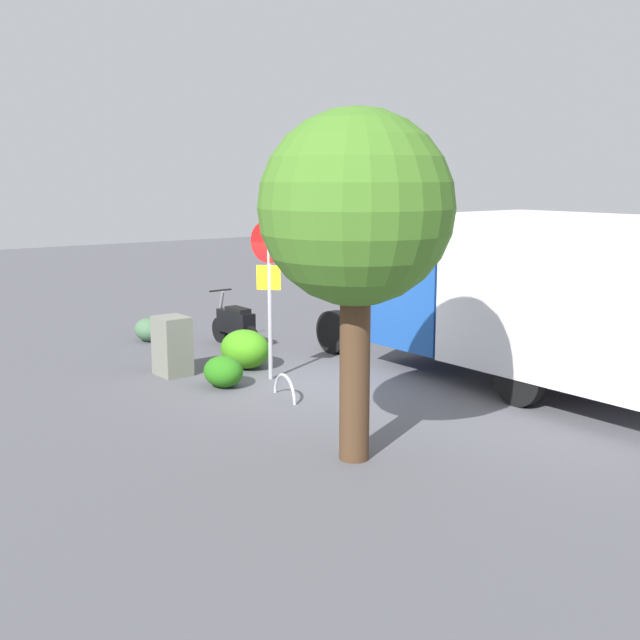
# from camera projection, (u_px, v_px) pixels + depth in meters

# --- Properties ---
(ground_plane) EXTENTS (60.00, 60.00, 0.00)m
(ground_plane) POSITION_uv_depth(u_px,v_px,m) (307.00, 382.00, 13.95)
(ground_plane) COLOR #4E4D53
(box_truck_near) EXTENTS (7.88, 2.55, 3.04)m
(box_truck_near) POSITION_uv_depth(u_px,v_px,m) (534.00, 295.00, 13.20)
(box_truck_near) COLOR black
(box_truck_near) RESTS_ON ground
(motorcycle) EXTENTS (1.81, 0.55, 1.20)m
(motorcycle) POSITION_uv_depth(u_px,v_px,m) (235.00, 324.00, 16.69)
(motorcycle) COLOR black
(motorcycle) RESTS_ON ground
(stop_sign) EXTENTS (0.71, 0.33, 2.90)m
(stop_sign) POSITION_uv_depth(u_px,v_px,m) (269.00, 275.00, 13.80)
(stop_sign) COLOR #9E9EA3
(stop_sign) RESTS_ON ground
(street_tree) EXTENTS (2.46, 2.46, 4.51)m
(street_tree) POSITION_uv_depth(u_px,v_px,m) (356.00, 212.00, 9.58)
(street_tree) COLOR #47301E
(street_tree) RESTS_ON ground
(utility_cabinet) EXTENTS (0.68, 0.58, 1.11)m
(utility_cabinet) POSITION_uv_depth(u_px,v_px,m) (172.00, 346.00, 14.36)
(utility_cabinet) COLOR slate
(utility_cabinet) RESTS_ON ground
(bike_rack_hoop) EXTENTS (0.85, 0.17, 0.85)m
(bike_rack_hoop) POSITION_uv_depth(u_px,v_px,m) (285.00, 399.00, 12.91)
(bike_rack_hoop) COLOR #B7B7BC
(bike_rack_hoop) RESTS_ON ground
(shrub_near_sign) EXTENTS (1.09, 0.90, 0.75)m
(shrub_near_sign) POSITION_uv_depth(u_px,v_px,m) (245.00, 349.00, 14.91)
(shrub_near_sign) COLOR #3C8817
(shrub_near_sign) RESTS_ON ground
(shrub_mid_verge) EXTENTS (0.80, 0.66, 0.55)m
(shrub_mid_verge) POSITION_uv_depth(u_px,v_px,m) (223.00, 372.00, 13.59)
(shrub_mid_verge) COLOR #256B15
(shrub_mid_verge) RESTS_ON ground
(shrub_by_tree) EXTENTS (0.77, 0.63, 0.53)m
(shrub_by_tree) POSITION_uv_depth(u_px,v_px,m) (149.00, 330.00, 17.36)
(shrub_by_tree) COLOR #416545
(shrub_by_tree) RESTS_ON ground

